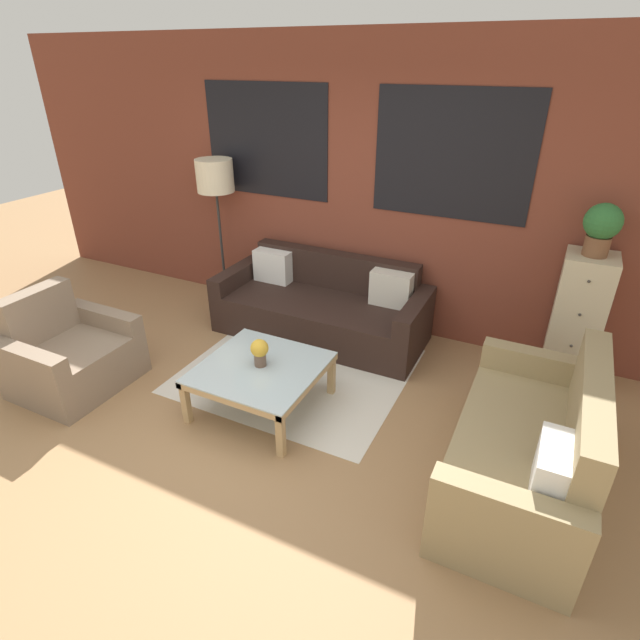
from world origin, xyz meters
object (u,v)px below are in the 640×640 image
object	(u,v)px
settee_vintage	(528,452)
drawer_cabinet	(576,320)
couch_dark	(322,309)
flower_vase	(260,351)
floor_lamp	(215,181)
potted_plant	(602,226)
armchair_corner	(71,356)
coffee_table	(261,372)

from	to	relation	value
settee_vintage	drawer_cabinet	size ratio (longest dim) A/B	1.42
couch_dark	drawer_cabinet	distance (m)	2.33
drawer_cabinet	flower_vase	bearing A→B (deg)	-144.95
settee_vintage	floor_lamp	bearing A→B (deg)	156.50
drawer_cabinet	potted_plant	world-z (taller)	potted_plant
settee_vintage	floor_lamp	xyz separation A→B (m)	(-3.47, 1.51, 1.09)
armchair_corner	coffee_table	distance (m)	1.71
coffee_table	potted_plant	distance (m)	2.88
armchair_corner	coffee_table	size ratio (longest dim) A/B	0.98
floor_lamp	potted_plant	xyz separation A→B (m)	(3.65, 0.02, 0.00)
settee_vintage	potted_plant	size ratio (longest dim) A/B	3.98
settee_vintage	flower_vase	bearing A→B (deg)	-179.84
settee_vintage	coffee_table	xyz separation A→B (m)	(-2.01, -0.02, 0.03)
couch_dark	armchair_corner	distance (m)	2.36
coffee_table	potted_plant	xyz separation A→B (m)	(2.19, 1.55, 1.06)
settee_vintage	drawer_cabinet	distance (m)	1.57
coffee_table	couch_dark	bearing A→B (deg)	94.68
couch_dark	potted_plant	world-z (taller)	potted_plant
couch_dark	coffee_table	xyz separation A→B (m)	(0.11, -1.34, 0.06)
floor_lamp	flower_vase	distance (m)	2.27
settee_vintage	flower_vase	size ratio (longest dim) A/B	7.25
armchair_corner	flower_vase	xyz separation A→B (m)	(1.65, 0.45, 0.25)
floor_lamp	potted_plant	bearing A→B (deg)	0.37
coffee_table	floor_lamp	world-z (taller)	floor_lamp
coffee_table	flower_vase	world-z (taller)	flower_vase
couch_dark	flower_vase	distance (m)	1.36
armchair_corner	coffee_table	world-z (taller)	armchair_corner
couch_dark	flower_vase	size ratio (longest dim) A/B	9.25
floor_lamp	potted_plant	distance (m)	3.65
couch_dark	drawer_cabinet	world-z (taller)	drawer_cabinet
potted_plant	couch_dark	bearing A→B (deg)	-174.81
couch_dark	floor_lamp	xyz separation A→B (m)	(-1.35, 0.18, 1.12)
coffee_table	drawer_cabinet	size ratio (longest dim) A/B	0.79
couch_dark	potted_plant	distance (m)	2.57
coffee_table	drawer_cabinet	world-z (taller)	drawer_cabinet
flower_vase	drawer_cabinet	bearing A→B (deg)	35.05
drawer_cabinet	armchair_corner	bearing A→B (deg)	-152.63
flower_vase	potted_plant	bearing A→B (deg)	35.06
couch_dark	armchair_corner	world-z (taller)	armchair_corner
armchair_corner	drawer_cabinet	xyz separation A→B (m)	(3.84, 1.99, 0.31)
armchair_corner	settee_vintage	bearing A→B (deg)	7.10
drawer_cabinet	potted_plant	size ratio (longest dim) A/B	2.80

